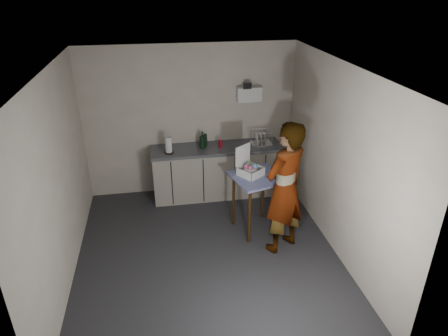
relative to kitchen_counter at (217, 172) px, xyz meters
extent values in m
plane|color=#2B2B30|center=(-0.40, -1.70, -0.43)|extent=(4.00, 4.00, 0.00)
cube|color=beige|center=(-0.40, 0.29, 0.87)|extent=(3.60, 0.02, 2.60)
cube|color=beige|center=(1.39, -1.70, 0.87)|extent=(0.02, 4.00, 2.60)
cube|color=beige|center=(-2.19, -1.70, 0.87)|extent=(0.02, 4.00, 2.60)
cube|color=white|center=(-0.40, -1.70, 2.17)|extent=(3.60, 4.00, 0.01)
cube|color=black|center=(0.00, 0.00, -0.39)|extent=(2.20, 0.52, 0.08)
cube|color=#B6AFA2|center=(0.00, 0.00, 0.00)|extent=(2.20, 0.58, 0.86)
cube|color=#555761|center=(0.00, 0.00, 0.46)|extent=(2.24, 0.62, 0.05)
cube|color=black|center=(-0.80, -0.29, 0.00)|extent=(0.02, 0.01, 0.80)
cube|color=black|center=(-0.27, -0.29, 0.00)|extent=(0.02, 0.01, 0.80)
cube|color=black|center=(0.27, -0.29, 0.00)|extent=(0.01, 0.01, 0.80)
cube|color=black|center=(0.80, -0.29, 0.00)|extent=(0.02, 0.01, 0.80)
cube|color=white|center=(0.60, 0.22, 1.32)|extent=(0.42, 0.16, 0.24)
cube|color=white|center=(0.60, 0.27, 1.18)|extent=(0.30, 0.06, 0.04)
cube|color=black|center=(0.55, 0.13, 1.48)|extent=(0.14, 0.02, 0.10)
cylinder|color=#3C210D|center=(0.24, -1.51, -0.01)|extent=(0.05, 0.05, 0.84)
cylinder|color=#3C210D|center=(0.74, -1.37, -0.01)|extent=(0.05, 0.05, 0.84)
cylinder|color=#3C210D|center=(0.11, -1.01, -0.01)|extent=(0.05, 0.05, 0.84)
cylinder|color=#3C210D|center=(0.61, -0.87, -0.01)|extent=(0.05, 0.05, 0.84)
cube|color=#3C210D|center=(0.42, -1.19, 0.43)|extent=(0.76, 0.76, 0.04)
cube|color=navy|center=(0.42, -1.19, 0.47)|extent=(0.86, 0.86, 0.03)
imported|color=#B2A593|center=(0.67, -1.70, 0.53)|extent=(0.84, 0.76, 1.91)
imported|color=black|center=(-0.24, 0.00, 0.63)|extent=(0.11, 0.11, 0.29)
cylinder|color=red|center=(0.07, -0.02, 0.55)|extent=(0.07, 0.07, 0.13)
cylinder|color=black|center=(-0.18, 0.08, 0.59)|extent=(0.06, 0.06, 0.22)
cylinder|color=black|center=(-0.81, -0.10, 0.49)|extent=(0.16, 0.16, 0.01)
cylinder|color=white|center=(-0.81, -0.10, 0.63)|extent=(0.11, 0.11, 0.26)
cube|color=white|center=(0.79, 0.01, 0.49)|extent=(0.35, 0.26, 0.02)
cylinder|color=white|center=(0.64, -0.10, 0.61)|extent=(0.01, 0.01, 0.23)
cylinder|color=white|center=(0.95, -0.10, 0.61)|extent=(0.01, 0.01, 0.23)
cylinder|color=white|center=(0.64, 0.13, 0.61)|extent=(0.01, 0.01, 0.23)
cylinder|color=white|center=(0.95, 0.13, 0.61)|extent=(0.01, 0.01, 0.23)
cylinder|color=white|center=(0.71, 0.01, 0.60)|extent=(0.04, 0.19, 0.19)
cylinder|color=white|center=(0.78, 0.01, 0.60)|extent=(0.04, 0.19, 0.19)
cylinder|color=white|center=(0.85, 0.01, 0.60)|extent=(0.04, 0.19, 0.19)
cube|color=white|center=(0.33, -1.13, 0.49)|extent=(0.43, 0.43, 0.01)
cube|color=white|center=(0.42, -1.25, 0.55)|extent=(0.26, 0.19, 0.11)
cube|color=white|center=(0.24, -1.01, 0.55)|extent=(0.26, 0.19, 0.11)
cube|color=white|center=(0.21, -1.22, 0.55)|extent=(0.19, 0.26, 0.11)
cube|color=white|center=(0.45, -1.04, 0.55)|extent=(0.19, 0.26, 0.11)
cube|color=white|center=(0.24, -1.00, 0.76)|extent=(0.26, 0.19, 0.31)
cylinder|color=silver|center=(0.33, -1.13, 0.55)|extent=(0.20, 0.20, 0.11)
sphere|color=#DF5299|center=(0.31, -1.19, 0.63)|extent=(0.07, 0.07, 0.07)
sphere|color=#5AAFF5|center=(0.40, -1.13, 0.63)|extent=(0.07, 0.07, 0.07)
sphere|color=#52C767|center=(0.30, -1.09, 0.63)|extent=(0.07, 0.07, 0.07)
sphere|color=#DF5299|center=(0.27, -1.12, 0.63)|extent=(0.07, 0.07, 0.07)
camera|label=1|loc=(-0.96, -6.22, 3.14)|focal=32.00mm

